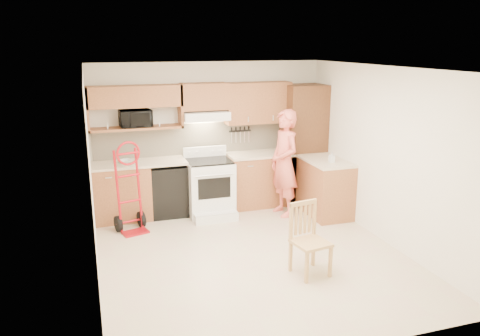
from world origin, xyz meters
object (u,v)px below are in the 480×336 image
microwave (135,118)px  range (210,183)px  dining_chair (311,240)px  hand_truck (131,192)px  person (284,163)px

microwave → range: microwave is taller
dining_chair → microwave: bearing=112.3°
hand_truck → range: bearing=-1.2°
range → person: 1.27m
microwave → hand_truck: microwave is taller
person → hand_truck: bearing=-96.3°
microwave → person: 2.52m
microwave → range: (1.12, -0.39, -1.08)m
range → hand_truck: bearing=-165.5°
range → dining_chair: range is taller
range → microwave: bearing=160.7°
dining_chair → range: bearing=95.2°
range → dining_chair: bearing=-75.1°
microwave → dining_chair: microwave is taller
range → person: bearing=-16.3°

